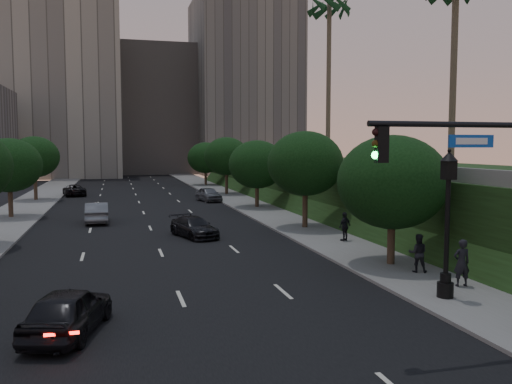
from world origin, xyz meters
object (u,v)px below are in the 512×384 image
object	(u,v)px
street_lamp	(447,231)
pedestrian_c	(345,226)
sedan_near_right	(194,227)
sedan_mid_left	(97,213)
pedestrian_b	(418,253)
sedan_near_left	(68,311)
sedan_far_right	(209,194)
traffic_signal_mast	(505,218)
pedestrian_a	(462,263)
sedan_far_left	(74,190)

from	to	relation	value
street_lamp	pedestrian_c	xyz separation A→B (m)	(1.29, 11.95, -1.63)
sedan_near_right	sedan_mid_left	bearing A→B (deg)	108.74
sedan_mid_left	pedestrian_b	bearing A→B (deg)	123.44
sedan_near_right	sedan_near_left	bearing A→B (deg)	-128.37
sedan_far_right	sedan_near_left	bearing A→B (deg)	-116.49
traffic_signal_mast	pedestrian_a	world-z (taller)	traffic_signal_mast
sedan_near_left	sedan_far_right	world-z (taller)	sedan_near_left
sedan_far_right	pedestrian_c	distance (m)	26.06
sedan_far_left	sedan_mid_left	bearing A→B (deg)	87.48
sedan_far_left	pedestrian_a	xyz separation A→B (m)	(17.83, -46.51, 0.43)
sedan_mid_left	sedan_near_right	xyz separation A→B (m)	(6.10, -8.19, -0.13)
pedestrian_b	sedan_mid_left	bearing A→B (deg)	-29.35
sedan_near_left	pedestrian_c	bearing A→B (deg)	-124.57
pedestrian_c	traffic_signal_mast	bearing A→B (deg)	52.69
sedan_near_left	street_lamp	bearing A→B (deg)	-163.61
sedan_mid_left	pedestrian_a	size ratio (longest dim) A/B	2.46
traffic_signal_mast	sedan_mid_left	distance (m)	31.31
sedan_mid_left	street_lamp	bearing A→B (deg)	116.94
sedan_near_right	pedestrian_a	bearing A→B (deg)	-78.41
sedan_far_left	pedestrian_b	distance (m)	47.26
sedan_mid_left	sedan_far_right	distance (m)	17.00
sedan_far_left	pedestrian_c	xyz separation A→B (m)	(17.58, -35.78, 0.34)
sedan_near_left	sedan_far_right	xyz separation A→B (m)	(10.74, 38.01, -0.00)
street_lamp	pedestrian_b	distance (m)	4.32
street_lamp	pedestrian_c	distance (m)	12.13
sedan_near_right	pedestrian_c	size ratio (longest dim) A/B	2.59
sedan_far_right	pedestrian_c	xyz separation A→B (m)	(3.71, -25.79, 0.27)
traffic_signal_mast	pedestrian_b	bearing A→B (deg)	74.85
sedan_near_left	sedan_far_left	bearing A→B (deg)	-71.05
sedan_mid_left	pedestrian_b	size ratio (longest dim) A/B	2.74
street_lamp	sedan_far_right	xyz separation A→B (m)	(-2.43, 37.74, -1.90)
sedan_far_right	pedestrian_b	xyz separation A→B (m)	(3.60, -33.91, 0.26)
street_lamp	sedan_near_left	size ratio (longest dim) A/B	1.29
street_lamp	traffic_signal_mast	bearing A→B (deg)	-103.39
sedan_near_left	sedan_far_left	world-z (taller)	sedan_near_left
sedan_far_left	pedestrian_c	bearing A→B (deg)	105.80
street_lamp	sedan_mid_left	distance (m)	27.83
street_lamp	sedan_near_right	distance (m)	17.85
sedan_far_left	pedestrian_a	world-z (taller)	pedestrian_a
street_lamp	pedestrian_c	bearing A→B (deg)	83.84
pedestrian_a	sedan_far_left	bearing A→B (deg)	-63.69
sedan_far_right	pedestrian_c	size ratio (longest dim) A/B	2.54
traffic_signal_mast	sedan_mid_left	xyz separation A→B (m)	(-12.08, 28.74, -2.91)
street_lamp	sedan_near_right	xyz separation A→B (m)	(-6.99, 16.30, -2.00)
sedan_near_left	pedestrian_a	bearing A→B (deg)	-158.97
sedan_mid_left	pedestrian_c	size ratio (longest dim) A/B	2.73
pedestrian_b	traffic_signal_mast	bearing A→B (deg)	100.89
street_lamp	sedan_mid_left	world-z (taller)	street_lamp
sedan_far_left	sedan_near_left	bearing A→B (deg)	83.35
traffic_signal_mast	sedan_mid_left	world-z (taller)	traffic_signal_mast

